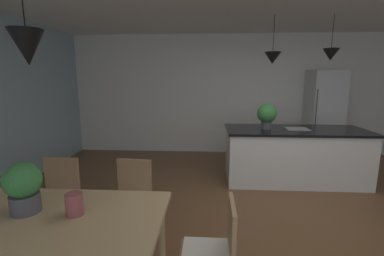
{
  "coord_description": "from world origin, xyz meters",
  "views": [
    {
      "loc": [
        -0.96,
        -2.92,
        1.73
      ],
      "look_at": [
        -1.16,
        0.47,
        1.09
      ],
      "focal_mm": 24.75,
      "sensor_mm": 36.0,
      "label": 1
    }
  ],
  "objects": [
    {
      "name": "pendant_over_island_aux",
      "position": [
        0.95,
        1.47,
        2.1
      ],
      "size": [
        0.25,
        0.25,
        0.7
      ],
      "color": "black"
    },
    {
      "name": "wall_back_kitchen",
      "position": [
        0.0,
        3.26,
        1.35
      ],
      "size": [
        10.0,
        0.12,
        2.7
      ],
      "primitive_type": "cube",
      "color": "white",
      "rests_on": "ground_plane"
    },
    {
      "name": "potted_plant_on_table",
      "position": [
        -2.33,
        -1.15,
        0.94
      ],
      "size": [
        0.27,
        0.27,
        0.39
      ],
      "color": "#4C4C51",
      "rests_on": "dining_table"
    },
    {
      "name": "kitchen_island",
      "position": [
        0.5,
        1.47,
        0.46
      ],
      "size": [
        2.3,
        0.94,
        0.91
      ],
      "color": "silver",
      "rests_on": "ground_plane"
    },
    {
      "name": "refrigerator",
      "position": [
        1.52,
        2.86,
        0.95
      ],
      "size": [
        0.66,
        0.67,
        1.89
      ],
      "color": "silver",
      "rests_on": "ground_plane"
    },
    {
      "name": "pendant_over_table",
      "position": [
        -2.16,
        -1.18,
        1.93
      ],
      "size": [
        0.22,
        0.22,
        0.89
      ],
      "color": "black"
    },
    {
      "name": "vase_on_dining_table",
      "position": [
        -1.94,
        -1.17,
        0.82
      ],
      "size": [
        0.13,
        0.13,
        0.17
      ],
      "color": "#994C51",
      "rests_on": "dining_table"
    },
    {
      "name": "chair_far_right",
      "position": [
        -1.76,
        -0.35,
        0.47
      ],
      "size": [
        0.43,
        0.43,
        0.87
      ],
      "color": "#A87F56",
      "rests_on": "ground_plane"
    },
    {
      "name": "pendant_over_island_main",
      "position": [
        0.06,
        1.47,
        2.05
      ],
      "size": [
        0.26,
        0.26,
        0.75
      ],
      "color": "black"
    },
    {
      "name": "dining_table",
      "position": [
        -2.17,
        -1.19,
        0.67
      ],
      "size": [
        1.78,
        0.93,
        0.73
      ],
      "color": "tan",
      "rests_on": "ground_plane"
    },
    {
      "name": "chair_far_left",
      "position": [
        -2.57,
        -0.35,
        0.47
      ],
      "size": [
        0.41,
        0.41,
        0.87
      ],
      "color": "#A87F56",
      "rests_on": "ground_plane"
    },
    {
      "name": "chair_kitchen_end",
      "position": [
        -0.91,
        -1.19,
        0.47
      ],
      "size": [
        0.4,
        0.4,
        0.87
      ],
      "color": "#A87F56",
      "rests_on": "ground_plane"
    },
    {
      "name": "ground_plane",
      "position": [
        0.0,
        0.0,
        -0.02
      ],
      "size": [
        10.0,
        8.4,
        0.04
      ],
      "primitive_type": "cube",
      "color": "brown"
    },
    {
      "name": "potted_plant_on_island",
      "position": [
        0.01,
        1.47,
        1.14
      ],
      "size": [
        0.32,
        0.32,
        0.42
      ],
      "color": "#4C4C51",
      "rests_on": "kitchen_island"
    }
  ]
}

